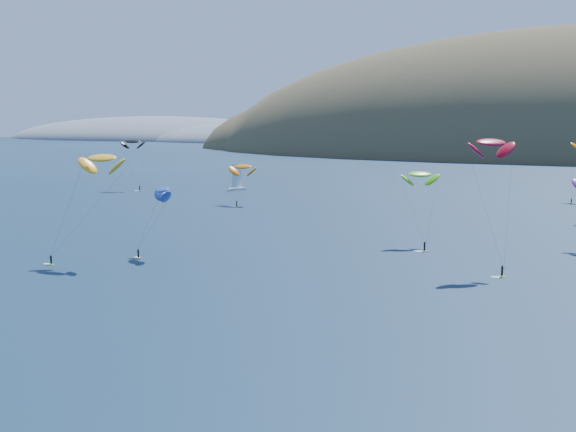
{
  "coord_description": "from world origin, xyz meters",
  "views": [
    {
      "loc": [
        52.49,
        -63.35,
        28.98
      ],
      "look_at": [
        -10.22,
        80.0,
        9.0
      ],
      "focal_mm": 50.0,
      "sensor_mm": 36.0,
      "label": 1
    }
  ],
  "objects": [
    {
      "name": "kitesurfer_3",
      "position": [
        8.02,
        111.74,
        15.56
      ],
      "size": [
        9.23,
        14.52,
        17.96
      ],
      "rotation": [
        0.0,
        0.0,
        0.59
      ],
      "color": "#DCF61B",
      "rests_on": "ground"
    },
    {
      "name": "headland",
      "position": [
        -445.26,
        750.08,
        -3.36
      ],
      "size": [
        460.0,
        250.0,
        60.0
      ],
      "color": "slate",
      "rests_on": "ground"
    },
    {
      "name": "kitesurfer_12",
      "position": [
        -125.23,
        194.5,
        18.48
      ],
      "size": [
        11.28,
        7.89,
        21.1
      ],
      "rotation": [
        0.0,
        0.0,
        0.32
      ],
      "color": "#DCF61B",
      "rests_on": "ground"
    },
    {
      "name": "kitesurfer_2",
      "position": [
        -43.76,
        65.7,
        20.38
      ],
      "size": [
        12.86,
        10.44,
        23.27
      ],
      "rotation": [
        0.0,
        0.0,
        -0.03
      ],
      "color": "#DCF61B",
      "rests_on": "ground"
    },
    {
      "name": "sailboat",
      "position": [
        -88.0,
        208.67,
        0.93
      ],
      "size": [
        9.37,
        8.66,
        11.19
      ],
      "rotation": [
        0.0,
        0.0,
        -0.38
      ],
      "color": "white",
      "rests_on": "ground"
    },
    {
      "name": "kitesurfer_9",
      "position": [
        27.53,
        87.1,
        23.72
      ],
      "size": [
        9.81,
        11.66,
        26.43
      ],
      "rotation": [
        0.0,
        0.0,
        0.79
      ],
      "color": "#DCF61B",
      "rests_on": "ground"
    },
    {
      "name": "kitesurfer_10",
      "position": [
        -36.76,
        76.39,
        13.49
      ],
      "size": [
        8.51,
        11.01,
        15.81
      ],
      "rotation": [
        0.0,
        0.0,
        -0.79
      ],
      "color": "#DCF61B",
      "rests_on": "ground"
    },
    {
      "name": "kitesurfer_1",
      "position": [
        -63.88,
        166.31,
        12.15
      ],
      "size": [
        10.43,
        11.17,
        14.95
      ],
      "rotation": [
        0.0,
        0.0,
        -0.11
      ],
      "color": "#DCF61B",
      "rests_on": "ground"
    },
    {
      "name": "ground",
      "position": [
        0.0,
        0.0,
        0.0
      ],
      "size": [
        2800.0,
        2800.0,
        0.0
      ],
      "primitive_type": "plane",
      "color": "black",
      "rests_on": "ground"
    }
  ]
}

